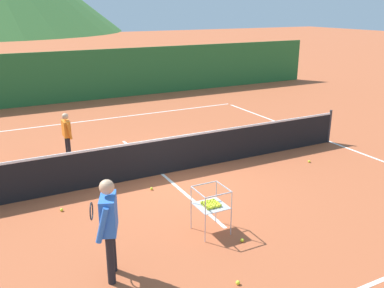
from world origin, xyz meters
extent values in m
plane|color=#B25633|center=(0.00, 0.00, 0.00)|extent=(120.00, 120.00, 0.00)
cube|color=white|center=(0.00, 6.11, 0.00)|extent=(11.74, 0.08, 0.01)
cube|color=white|center=(5.87, 0.00, 0.00)|extent=(0.08, 11.76, 0.01)
cube|color=white|center=(0.00, 0.00, 0.00)|extent=(0.08, 6.23, 0.01)
cylinder|color=#333338|center=(5.78, 0.00, 0.53)|extent=(0.08, 0.08, 1.05)
cube|color=black|center=(0.00, 0.00, 0.46)|extent=(11.48, 0.02, 0.92)
cube|color=white|center=(0.00, 0.00, 0.95)|extent=(11.48, 0.03, 0.06)
cylinder|color=black|center=(-2.48, -3.73, 0.42)|extent=(0.12, 0.12, 0.84)
cylinder|color=black|center=(-2.36, -3.43, 0.42)|extent=(0.12, 0.12, 0.84)
cube|color=blue|center=(-2.42, -3.58, 1.13)|extent=(0.40, 0.55, 0.59)
sphere|color=#DBAD84|center=(-2.42, -3.58, 1.57)|extent=(0.23, 0.23, 0.23)
cylinder|color=blue|center=(-2.59, -3.82, 1.09)|extent=(0.24, 0.17, 0.57)
cylinder|color=blue|center=(-2.36, -3.30, 1.09)|extent=(0.19, 0.15, 0.58)
torus|color=#262628|center=(-2.60, -3.20, 1.04)|extent=(0.13, 0.28, 0.29)
cylinder|color=black|center=(-2.37, -3.29, 1.04)|extent=(0.21, 0.11, 0.03)
cylinder|color=black|center=(-1.89, 2.42, 0.33)|extent=(0.10, 0.10, 0.66)
cylinder|color=black|center=(-1.89, 2.17, 0.33)|extent=(0.10, 0.10, 0.66)
cube|color=orange|center=(-1.89, 2.30, 0.89)|extent=(0.19, 0.39, 0.46)
sphere|color=#DBAD84|center=(-1.89, 2.30, 1.24)|extent=(0.18, 0.18, 0.18)
cylinder|color=orange|center=(-1.84, 2.52, 0.86)|extent=(0.18, 0.07, 0.45)
cylinder|color=orange|center=(-1.85, 2.07, 0.86)|extent=(0.14, 0.07, 0.45)
cylinder|color=#B7B7BC|center=(-0.60, -2.80, 0.45)|extent=(0.02, 0.02, 0.89)
cylinder|color=#B7B7BC|center=(-0.04, -2.80, 0.45)|extent=(0.02, 0.02, 0.89)
cylinder|color=#B7B7BC|center=(-0.60, -3.36, 0.45)|extent=(0.02, 0.02, 0.89)
cylinder|color=#B7B7BC|center=(-0.04, -3.36, 0.45)|extent=(0.02, 0.02, 0.89)
cube|color=#B7B7BC|center=(-0.32, -3.08, 0.55)|extent=(0.56, 0.56, 0.01)
cube|color=#B7B7BC|center=(-0.32, -2.80, 0.89)|extent=(0.56, 0.02, 0.02)
cube|color=#B7B7BC|center=(-0.32, -3.36, 0.89)|extent=(0.56, 0.02, 0.02)
cube|color=#B7B7BC|center=(-0.60, -3.08, 0.89)|extent=(0.02, 0.56, 0.02)
cube|color=#B7B7BC|center=(-0.04, -3.08, 0.89)|extent=(0.02, 0.56, 0.02)
sphere|color=yellow|center=(-0.45, -3.21, 0.58)|extent=(0.07, 0.07, 0.07)
sphere|color=yellow|center=(-0.44, -3.15, 0.59)|extent=(0.07, 0.07, 0.07)
sphere|color=yellow|center=(-0.45, -3.08, 0.58)|extent=(0.07, 0.07, 0.07)
sphere|color=yellow|center=(-0.45, -3.02, 0.59)|extent=(0.07, 0.07, 0.07)
sphere|color=yellow|center=(-0.45, -2.95, 0.59)|extent=(0.07, 0.07, 0.07)
sphere|color=yellow|center=(-0.38, -3.21, 0.58)|extent=(0.07, 0.07, 0.07)
sphere|color=yellow|center=(-0.38, -3.14, 0.58)|extent=(0.07, 0.07, 0.07)
sphere|color=yellow|center=(-0.39, -3.09, 0.58)|extent=(0.07, 0.07, 0.07)
sphere|color=yellow|center=(-0.38, -3.02, 0.59)|extent=(0.07, 0.07, 0.07)
sphere|color=yellow|center=(-0.38, -2.96, 0.58)|extent=(0.07, 0.07, 0.07)
sphere|color=yellow|center=(-0.32, -3.21, 0.59)|extent=(0.07, 0.07, 0.07)
sphere|color=yellow|center=(-0.32, -3.15, 0.59)|extent=(0.07, 0.07, 0.07)
sphere|color=yellow|center=(-0.32, -3.08, 0.58)|extent=(0.07, 0.07, 0.07)
sphere|color=yellow|center=(-0.32, -3.01, 0.59)|extent=(0.07, 0.07, 0.07)
sphere|color=yellow|center=(-0.32, -2.95, 0.59)|extent=(0.07, 0.07, 0.07)
sphere|color=yellow|center=(-0.25, -3.21, 0.58)|extent=(0.07, 0.07, 0.07)
sphere|color=yellow|center=(-0.26, -3.15, 0.58)|extent=(0.07, 0.07, 0.07)
sphere|color=yellow|center=(-0.25, -3.08, 0.58)|extent=(0.07, 0.07, 0.07)
sphere|color=yellow|center=(-0.25, -3.01, 0.59)|extent=(0.07, 0.07, 0.07)
sphere|color=yellow|center=(-0.25, -2.95, 0.58)|extent=(0.07, 0.07, 0.07)
sphere|color=yellow|center=(-0.20, -3.21, 0.59)|extent=(0.07, 0.07, 0.07)
sphere|color=yellow|center=(-0.19, -3.15, 0.58)|extent=(0.07, 0.07, 0.07)
sphere|color=yellow|center=(-0.19, -3.09, 0.59)|extent=(0.07, 0.07, 0.07)
sphere|color=yellow|center=(-0.20, -3.01, 0.58)|extent=(0.07, 0.07, 0.07)
sphere|color=yellow|center=(-0.20, -2.95, 0.58)|extent=(0.07, 0.07, 0.07)
sphere|color=yellow|center=(3.97, -1.12, 0.03)|extent=(0.07, 0.07, 0.07)
sphere|color=yellow|center=(0.01, -3.68, 0.03)|extent=(0.07, 0.07, 0.07)
sphere|color=yellow|center=(-2.72, -0.90, 0.03)|extent=(0.07, 0.07, 0.07)
sphere|color=yellow|center=(-0.61, -0.78, 0.03)|extent=(0.07, 0.07, 0.07)
sphere|color=yellow|center=(-0.75, -4.68, 0.03)|extent=(0.07, 0.07, 0.07)
cube|color=#286B33|center=(0.00, 9.72, 1.14)|extent=(25.83, 0.08, 2.28)
camera|label=1|loc=(-3.92, -9.22, 4.15)|focal=38.93mm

